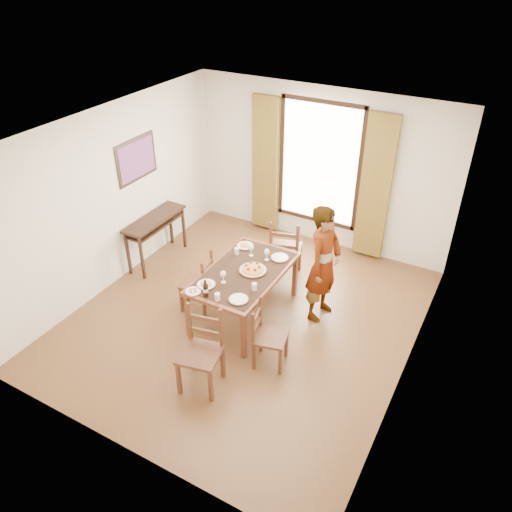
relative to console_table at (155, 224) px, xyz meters
The scene contains 22 objects.
ground 2.22m from the console_table, 16.47° to the right, with size 5.00×5.00×0.00m, color #4C2E17.
room_shell 2.25m from the console_table, 13.10° to the right, with size 4.60×5.10×2.74m.
console_table is the anchor object (origin of this frame).
dining_table 2.06m from the console_table, 15.60° to the right, with size 0.97×1.64×0.76m.
chair_west 1.53m from the console_table, 28.60° to the right, with size 0.48×0.48×0.91m.
chair_north 2.15m from the console_table, 15.55° to the left, with size 0.58×0.58×1.06m.
chair_south 2.93m from the console_table, 41.28° to the right, with size 0.55×0.55×1.06m.
chair_east 2.99m from the console_table, 24.36° to the right, with size 0.47×0.47×0.89m.
man 2.92m from the console_table, ahead, with size 0.49×0.67×1.72m, color gray.
plate_sw 2.03m from the console_table, 32.13° to the right, with size 0.27×0.27×0.05m, color silver, non-canonical shape.
plate_se 2.52m from the console_table, 26.91° to the right, with size 0.27×0.27×0.05m, color silver, non-canonical shape.
plate_nw 1.68m from the console_table, ahead, with size 0.27×0.27×0.05m, color silver, non-canonical shape.
plate_ne 2.27m from the console_table, ahead, with size 0.27×0.27×0.05m, color silver, non-canonical shape.
pasta_platter 2.15m from the console_table, 13.27° to the right, with size 0.40×0.40×0.10m, color red, non-canonical shape.
caprese_plate 2.09m from the console_table, 37.80° to the right, with size 0.20×0.20×0.04m, color silver, non-canonical shape.
wine_glass_a 2.09m from the console_table, 25.91° to the right, with size 0.08×0.08×0.18m, color white, non-canonical shape.
wine_glass_b 2.14m from the console_table, ahead, with size 0.08×0.08×0.18m, color white, non-canonical shape.
wine_glass_c 1.89m from the console_table, ahead, with size 0.08×0.08×0.18m, color white, non-canonical shape.
tumbler_a 2.47m from the console_table, 20.36° to the right, with size 0.07×0.07×0.10m, color silver.
tumbler_b 1.70m from the console_table, ahead, with size 0.07×0.07×0.10m, color silver.
tumbler_c 2.38m from the console_table, 32.20° to the right, with size 0.07×0.07×0.10m, color silver.
wine_bottle 2.25m from the console_table, 34.65° to the right, with size 0.07×0.07×0.25m, color black, non-canonical shape.
Camera 1 is at (2.80, -4.77, 4.61)m, focal length 35.00 mm.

